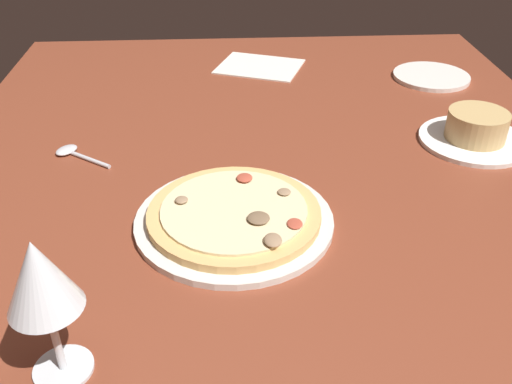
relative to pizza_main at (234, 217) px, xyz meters
The scene contains 7 objects.
dining_table 9.70cm from the pizza_main, 135.70° to the left, with size 150.00×110.00×4.00cm, color brown.
pizza_main is the anchor object (origin of this frame).
ramekin_on_saucer 47.48cm from the pizza_main, 117.27° to the left, with size 18.70×18.70×5.70cm.
wine_glass_far 32.16cm from the pizza_main, 36.51° to the right, with size 7.13×7.13×16.48cm.
side_plate 67.76cm from the pizza_main, 139.31° to the left, with size 16.33×16.33×0.90cm, color silver.
paper_menu 60.83cm from the pizza_main, behind, with size 14.40×17.98×0.30cm, color silver.
spoon 33.92cm from the pizza_main, 128.63° to the right, with size 8.53×10.54×1.00cm.
Camera 1 is at (71.39, -7.19, 50.94)cm, focal length 40.37 mm.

